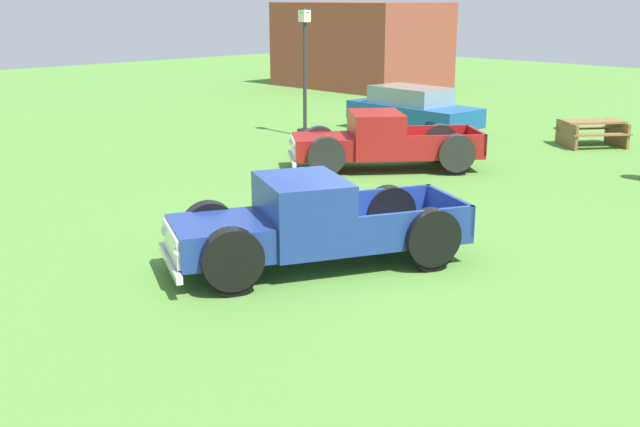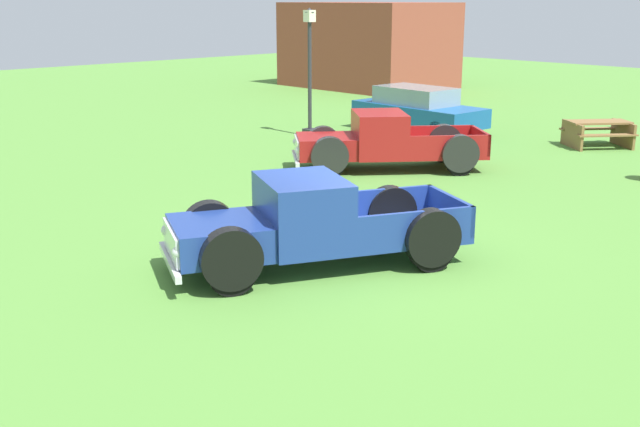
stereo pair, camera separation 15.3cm
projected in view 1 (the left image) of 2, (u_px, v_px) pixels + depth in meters
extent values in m
plane|color=#548C38|center=(358.00, 252.00, 13.61)|extent=(80.00, 80.00, 0.00)
cube|color=navy|center=(220.00, 238.00, 12.25)|extent=(1.99, 1.98, 0.54)
cube|color=silver|center=(172.00, 243.00, 12.01)|extent=(1.25, 0.62, 0.46)
sphere|color=silver|center=(179.00, 253.00, 11.46)|extent=(0.20, 0.20, 0.20)
sphere|color=silver|center=(167.00, 231.00, 12.56)|extent=(0.20, 0.20, 0.20)
cube|color=navy|center=(303.00, 212.00, 12.62)|extent=(2.04, 1.86, 1.14)
cube|color=#8C9EA8|center=(267.00, 201.00, 12.36)|extent=(1.31, 0.64, 0.50)
cube|color=navy|center=(396.00, 233.00, 13.30)|extent=(2.38, 2.58, 0.10)
cube|color=navy|center=(417.00, 227.00, 12.49)|extent=(0.95, 1.92, 0.54)
cube|color=navy|center=(378.00, 204.00, 13.93)|extent=(0.95, 1.92, 0.54)
cube|color=navy|center=(449.00, 210.00, 13.53)|extent=(1.53, 0.77, 0.54)
cylinder|color=black|center=(232.00, 271.00, 11.57)|extent=(0.51, 0.77, 0.75)
cylinder|color=#B7B7BC|center=(233.00, 272.00, 11.56)|extent=(0.34, 0.37, 0.30)
cylinder|color=black|center=(232.00, 259.00, 11.52)|extent=(0.65, 0.98, 0.95)
cylinder|color=black|center=(210.00, 240.00, 13.08)|extent=(0.51, 0.77, 0.75)
cylinder|color=#B7B7BC|center=(210.00, 240.00, 13.09)|extent=(0.34, 0.37, 0.30)
cylinder|color=black|center=(209.00, 229.00, 13.03)|extent=(0.65, 0.98, 0.95)
cylinder|color=black|center=(431.00, 248.00, 12.63)|extent=(0.51, 0.77, 0.75)
cylinder|color=#B7B7BC|center=(431.00, 249.00, 12.63)|extent=(0.34, 0.37, 0.30)
cylinder|color=black|center=(432.00, 237.00, 12.58)|extent=(0.65, 0.98, 0.95)
cylinder|color=black|center=(389.00, 222.00, 14.15)|extent=(0.51, 0.77, 0.75)
cylinder|color=#B7B7BC|center=(389.00, 221.00, 14.15)|extent=(0.34, 0.37, 0.30)
cylinder|color=black|center=(389.00, 212.00, 14.09)|extent=(0.65, 0.98, 0.95)
cube|color=silver|center=(170.00, 262.00, 12.08)|extent=(1.68, 0.85, 0.12)
cube|color=maroon|center=(323.00, 146.00, 19.88)|extent=(2.08, 2.08, 0.54)
cube|color=silver|center=(293.00, 147.00, 19.81)|extent=(1.09, 0.88, 0.45)
sphere|color=silver|center=(296.00, 150.00, 19.23)|extent=(0.20, 0.20, 0.20)
sphere|color=silver|center=(293.00, 142.00, 20.37)|extent=(0.20, 0.20, 0.20)
cube|color=maroon|center=(376.00, 134.00, 19.94)|extent=(2.08, 2.02, 1.13)
cube|color=#8C9EA8|center=(353.00, 125.00, 19.81)|extent=(1.14, 0.91, 0.50)
cube|color=maroon|center=(438.00, 152.00, 20.24)|extent=(2.57, 2.64, 0.10)
cube|color=maroon|center=(447.00, 146.00, 19.41)|extent=(1.34, 1.67, 0.54)
cube|color=maroon|center=(432.00, 135.00, 20.91)|extent=(1.34, 1.67, 0.54)
cube|color=maroon|center=(476.00, 140.00, 20.26)|extent=(1.34, 1.08, 0.54)
cylinder|color=black|center=(326.00, 163.00, 19.16)|extent=(0.63, 0.72, 0.75)
cylinder|color=#B7B7BC|center=(326.00, 163.00, 19.15)|extent=(0.37, 0.38, 0.30)
cylinder|color=black|center=(326.00, 156.00, 19.11)|extent=(0.80, 0.91, 0.94)
cylinder|color=black|center=(319.00, 151.00, 20.74)|extent=(0.63, 0.72, 0.75)
cylinder|color=#B7B7BC|center=(319.00, 151.00, 20.75)|extent=(0.37, 0.38, 0.30)
cylinder|color=black|center=(319.00, 144.00, 20.69)|extent=(0.80, 0.91, 0.94)
cylinder|color=black|center=(456.00, 160.00, 19.49)|extent=(0.63, 0.72, 0.75)
cylinder|color=#B7B7BC|center=(456.00, 160.00, 19.48)|extent=(0.37, 0.38, 0.30)
cylinder|color=black|center=(456.00, 153.00, 19.44)|extent=(0.80, 0.91, 0.94)
cylinder|color=black|center=(439.00, 148.00, 21.07)|extent=(0.63, 0.72, 0.75)
cylinder|color=#B7B7BC|center=(439.00, 148.00, 21.08)|extent=(0.37, 0.38, 0.30)
cylinder|color=black|center=(440.00, 141.00, 21.02)|extent=(0.80, 0.91, 0.94)
cube|color=silver|center=(292.00, 159.00, 19.89)|extent=(1.46, 1.19, 0.12)
cube|color=#195699|center=(413.00, 114.00, 25.58)|extent=(4.58, 2.03, 0.61)
cube|color=#7F939E|center=(411.00, 95.00, 25.54)|extent=(2.58, 1.65, 0.56)
cylinder|color=black|center=(466.00, 126.00, 25.09)|extent=(0.66, 0.23, 0.65)
cylinder|color=black|center=(433.00, 131.00, 24.04)|extent=(0.66, 0.23, 0.65)
cylinder|color=black|center=(396.00, 115.00, 27.29)|extent=(0.66, 0.23, 0.65)
cylinder|color=black|center=(363.00, 120.00, 26.24)|extent=(0.66, 0.23, 0.65)
cube|color=#2D2D33|center=(305.00, 133.00, 25.02)|extent=(0.36, 0.36, 0.25)
cylinder|color=#2D2D33|center=(305.00, 76.00, 24.54)|extent=(0.12, 0.12, 3.35)
cube|color=#F2EACC|center=(304.00, 16.00, 24.04)|extent=(0.28, 0.28, 0.36)
cone|color=#2D2D33|center=(304.00, 10.00, 23.99)|extent=(0.32, 0.32, 0.14)
cube|color=olive|center=(593.00, 121.00, 23.20)|extent=(1.72, 1.92, 0.06)
cube|color=olive|center=(602.00, 135.00, 22.71)|extent=(1.31, 1.61, 0.05)
cube|color=olive|center=(583.00, 128.00, 23.86)|extent=(1.31, 1.61, 0.05)
cube|color=olive|center=(567.00, 134.00, 23.20)|extent=(1.17, 0.91, 0.75)
cube|color=olive|center=(617.00, 133.00, 23.40)|extent=(1.17, 0.91, 0.75)
cube|color=brown|center=(361.00, 45.00, 38.51)|extent=(7.75, 5.29, 4.12)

